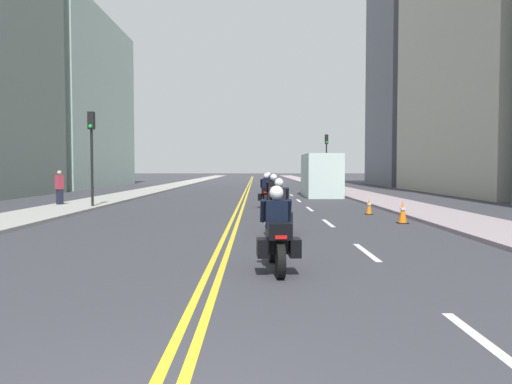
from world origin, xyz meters
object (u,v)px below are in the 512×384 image
motorcycle_1 (278,211)px  motorcycle_3 (265,194)px  motorcycle_0 (276,237)px  motorcycle_2 (273,200)px  traffic_light_near (91,142)px  parked_truck (319,177)px  motorcycle_4 (268,190)px  traffic_cone_0 (368,206)px  traffic_light_far (326,152)px  pedestrian_0 (59,188)px  traffic_cone_1 (402,212)px

motorcycle_1 → motorcycle_3: size_ratio=0.92×
motorcycle_0 → motorcycle_3: size_ratio=0.94×
motorcycle_2 → traffic_light_near: bearing=154.8°
motorcycle_0 → parked_truck: bearing=78.0°
traffic_light_near → motorcycle_2: bearing=-27.8°
motorcycle_4 → traffic_cone_0: size_ratio=3.16×
traffic_light_far → pedestrian_0: size_ratio=2.71×
traffic_cone_1 → traffic_light_far: bearing=87.6°
traffic_cone_0 → traffic_cone_1: (0.40, -3.36, 0.07)m
motorcycle_3 → pedestrian_0: 10.03m
motorcycle_0 → traffic_light_far: 35.34m
motorcycle_3 → traffic_cone_1: size_ratio=2.89×
motorcycle_3 → traffic_cone_0: 5.57m
traffic_cone_1 → motorcycle_2: bearing=155.4°
motorcycle_0 → traffic_light_near: 16.59m
parked_truck → motorcycle_3: bearing=-111.5°
motorcycle_1 → motorcycle_3: (-0.17, 9.80, 0.01)m
traffic_light_near → pedestrian_0: (-1.92, 1.04, -2.18)m
traffic_light_far → motorcycle_1: bearing=-100.5°
motorcycle_0 → traffic_cone_1: bearing=56.9°
motorcycle_2 → traffic_light_near: (-8.28, 4.36, 2.41)m
traffic_cone_1 → pedestrian_0: bearing=153.1°
traffic_light_far → pedestrian_0: (-15.63, -19.41, -2.38)m
motorcycle_1 → motorcycle_4: motorcycle_4 is taller
traffic_light_near → traffic_cone_1: bearing=-26.7°
motorcycle_1 → motorcycle_0: bearing=-91.0°
motorcycle_4 → traffic_cone_1: size_ratio=2.62×
traffic_cone_0 → pedestrian_0: pedestrian_0 is taller
traffic_cone_1 → traffic_light_near: (-12.61, 6.34, 2.70)m
motorcycle_0 → traffic_light_far: size_ratio=0.45×
motorcycle_0 → traffic_light_near: (-7.99, 14.32, 2.46)m
motorcycle_2 → traffic_light_far: bearing=80.2°
motorcycle_2 → parked_truck: size_ratio=0.34×
motorcycle_3 → traffic_cone_0: bearing=-39.7°
motorcycle_1 → pedestrian_0: size_ratio=1.19×
traffic_cone_1 → traffic_cone_0: bearing=96.7°
motorcycle_3 → traffic_cone_0: (4.11, -3.74, -0.33)m
motorcycle_3 → parked_truck: bearing=71.2°
motorcycle_0 → motorcycle_2: 9.97m
motorcycle_1 → traffic_light_near: size_ratio=0.47×
motorcycle_1 → traffic_light_near: 12.49m
motorcycle_4 → traffic_cone_1: bearing=-71.5°
motorcycle_4 → parked_truck: 6.54m
motorcycle_0 → parked_truck: size_ratio=0.33×
motorcycle_0 → motorcycle_4: bearing=86.0°
traffic_cone_1 → pedestrian_0: 16.30m
traffic_cone_0 → parked_truck: 13.47m
motorcycle_0 → motorcycle_4: size_ratio=1.04×
motorcycle_1 → motorcycle_3: bearing=93.0°
traffic_light_near → pedestrian_0: size_ratio=2.53×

